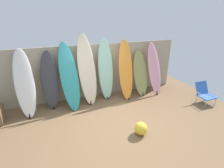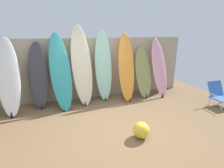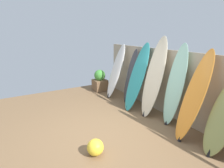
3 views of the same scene
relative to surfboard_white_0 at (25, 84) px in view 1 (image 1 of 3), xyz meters
The scene contains 12 objects.
ground 2.75m from the surfboard_white_0, 35.95° to the right, with size 7.68×7.68×0.00m, color brown.
fence_back 2.15m from the surfboard_white_0, 13.15° to the left, with size 6.08×0.11×1.80m.
surfboard_white_0 is the anchor object (origin of this frame).
surfboard_charcoal_1 0.68m from the surfboard_white_0, 13.76° to the left, with size 0.53×0.49×1.74m.
surfboard_teal_2 1.21m from the surfboard_white_0, ahead, with size 0.62×0.87×1.97m.
surfboard_cream_3 1.79m from the surfboard_white_0, ahead, with size 0.61×0.71×2.16m.
surfboard_seafoam_4 2.43m from the surfboard_white_0, ahead, with size 0.51×0.45×2.02m.
surfboard_orange_5 3.07m from the surfboard_white_0, ahead, with size 0.55×0.74×1.94m.
surfboard_olive_6 3.67m from the surfboard_white_0, ahead, with size 0.56×0.68×1.54m.
surfboard_pink_7 4.18m from the surfboard_white_0, ahead, with size 0.53×0.73×1.79m.
beach_chair 5.49m from the surfboard_white_0, 13.25° to the right, with size 0.50×0.57×0.64m.
beach_ball 3.33m from the surfboard_white_0, 37.97° to the right, with size 0.32×0.32×0.32m, color yellow.
Camera 1 is at (-1.42, -3.48, 2.74)m, focal length 28.00 mm.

